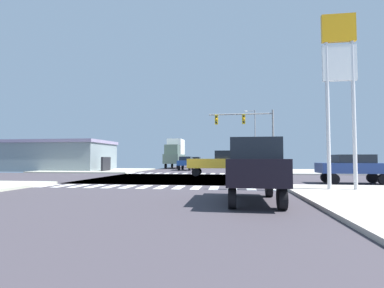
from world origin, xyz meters
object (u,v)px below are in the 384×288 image
traffic_signal_mast (248,127)px  pickup_middle_1 (217,162)px  sedan_farside_1 (353,166)px  box_truck_trailing_1 (175,153)px  street_lamp (254,134)px  suv_queued_2 (253,165)px  sedan_leading_3 (196,161)px  gas_station_sign (339,67)px  sedan_crossing_2 (186,162)px  bank_building (58,156)px

traffic_signal_mast → pickup_middle_1: size_ratio=1.33×
sedan_farside_1 → box_truck_trailing_1: size_ratio=0.60×
street_lamp → suv_queued_2: size_ratio=1.95×
suv_queued_2 → pickup_middle_1: size_ratio=0.90×
street_lamp → sedan_leading_3: 12.08m
street_lamp → gas_station_sign: bearing=-86.3°
sedan_farside_1 → box_truck_trailing_1: box_truck_trailing_1 is taller
traffic_signal_mast → box_truck_trailing_1: traffic_signal_mast is taller
sedan_crossing_2 → sedan_leading_3: size_ratio=1.00×
sedan_farside_1 → sedan_crossing_2: size_ratio=1.00×
bank_building → sedan_leading_3: size_ratio=3.53×
street_lamp → sedan_crossing_2: street_lamp is taller
gas_station_sign → bank_building: bearing=143.7°
street_lamp → bank_building: 28.10m
box_truck_trailing_1 → pickup_middle_1: 21.15m
bank_building → sedan_crossing_2: (17.02, 3.25, -0.89)m
street_lamp → traffic_signal_mast: bearing=-97.0°
bank_building → box_truck_trailing_1: 17.60m
traffic_signal_mast → sedan_crossing_2: (-7.97, 8.65, -3.85)m
sedan_crossing_2 → sedan_leading_3: 10.97m
sedan_crossing_2 → pickup_middle_1: 13.16m
traffic_signal_mast → sedan_farside_1: (6.06, -10.56, -3.85)m
sedan_leading_3 → box_truck_trailing_1: size_ratio=0.60×
suv_queued_2 → sedan_farside_1: bearing=51.1°
gas_station_sign → sedan_farside_1: size_ratio=2.05×
gas_station_sign → sedan_crossing_2: bearing=115.4°
sedan_crossing_2 → box_truck_trailing_1: 8.08m
traffic_signal_mast → pickup_middle_1: bearing=-130.7°
traffic_signal_mast → pickup_middle_1: (-3.07, -3.56, -3.67)m
street_lamp → box_truck_trailing_1: 13.14m
traffic_signal_mast → box_truck_trailing_1: (-10.97, 16.02, -2.40)m
bank_building → street_lamp: bearing=17.2°
sedan_farside_1 → suv_queued_2: 11.19m
sedan_crossing_2 → street_lamp: bearing=-152.6°
bank_building → pickup_middle_1: bank_building is taller
traffic_signal_mast → sedan_leading_3: bearing=112.1°
bank_building → pickup_middle_1: 23.69m
bank_building → suv_queued_2: size_ratio=3.30×
sedan_farside_1 → sedan_crossing_2: (-14.03, 19.21, 0.00)m
sedan_leading_3 → suv_queued_2: bearing=100.2°
sedan_farside_1 → pickup_middle_1: size_ratio=0.84×
sedan_crossing_2 → pickup_middle_1: size_ratio=0.84×
suv_queued_2 → sedan_leading_3: suv_queued_2 is taller
sedan_farside_1 → pickup_middle_1: pickup_middle_1 is taller
suv_queued_2 → sedan_crossing_2: bearing=104.1°
street_lamp → sedan_farside_1: (4.40, -24.21, -4.18)m
gas_station_sign → box_truck_trailing_1: (-14.52, 31.60, -3.56)m
gas_station_sign → suv_queued_2: gas_station_sign is taller
pickup_middle_1 → sedan_farside_1: bearing=52.5°
street_lamp → suv_queued_2: (-2.63, -32.90, -3.90)m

